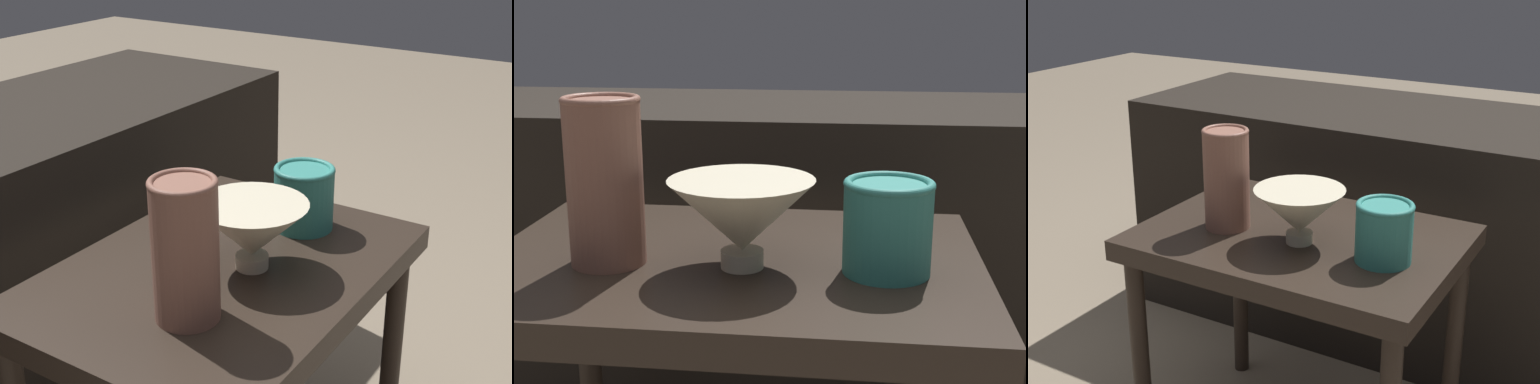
{
  "view_description": "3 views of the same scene",
  "coord_description": "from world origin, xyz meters",
  "views": [
    {
      "loc": [
        -0.78,
        -0.56,
        1.03
      ],
      "look_at": [
        0.06,
        -0.02,
        0.61
      ],
      "focal_mm": 50.0,
      "sensor_mm": 36.0,
      "label": 1
    },
    {
      "loc": [
        0.15,
        -0.82,
        0.79
      ],
      "look_at": [
        0.05,
        -0.04,
        0.59
      ],
      "focal_mm": 50.0,
      "sensor_mm": 36.0,
      "label": 2
    },
    {
      "loc": [
        0.61,
        -1.11,
        1.04
      ],
      "look_at": [
        -0.0,
        -0.06,
        0.6
      ],
      "focal_mm": 50.0,
      "sensor_mm": 36.0,
      "label": 3
    }
  ],
  "objects": [
    {
      "name": "table",
      "position": [
        0.0,
        0.0,
        0.43
      ],
      "size": [
        0.61,
        0.44,
        0.5
      ],
      "color": "#2D231C",
      "rests_on": "ground_plane"
    },
    {
      "name": "couch_backdrop",
      "position": [
        0.0,
        0.59,
        0.31
      ],
      "size": [
        1.46,
        0.5,
        0.61
      ],
      "color": "black",
      "rests_on": "ground_plane"
    },
    {
      "name": "bowl",
      "position": [
        0.02,
        -0.04,
        0.56
      ],
      "size": [
        0.17,
        0.17,
        0.11
      ],
      "color": "beige",
      "rests_on": "table"
    },
    {
      "name": "vase_textured_left",
      "position": [
        -0.14,
        -0.04,
        0.6
      ],
      "size": [
        0.09,
        0.09,
        0.2
      ],
      "color": "brown",
      "rests_on": "table"
    },
    {
      "name": "vase_colorful_right",
      "position": [
        0.19,
        -0.04,
        0.56
      ],
      "size": [
        0.1,
        0.1,
        0.11
      ],
      "color": "teal",
      "rests_on": "table"
    }
  ]
}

